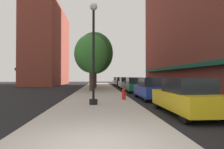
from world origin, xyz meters
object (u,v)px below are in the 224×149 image
Objects in this scene: car_green at (134,85)px; car_silver at (126,83)px; tree_near at (91,54)px; tree_mid at (95,56)px; car_blue at (151,89)px; lamppost at (93,51)px; parking_meter_near at (125,87)px; tree_far at (95,53)px; fire_hydrant at (124,94)px; car_white at (117,81)px; car_black at (121,82)px; car_yellow at (186,97)px.

car_green is 6.57m from car_silver.
tree_near is 0.81× the size of tree_mid.
lamppost is at bearing -144.13° from car_blue.
parking_meter_near is 0.17× the size of tree_far.
tree_far is 1.82× the size of car_green.
fire_hydrant is 9.25m from tree_near.
car_white reaches higher than fire_hydrant.
car_green and car_black have the same top height.
tree_mid reaches higher than car_blue.
tree_mid is 1.85× the size of car_black.
tree_far reaches higher than tree_near.
car_black is (4.50, 7.52, -4.23)m from tree_far.
lamppost is 7.47× the size of fire_hydrant.
parking_meter_near is 0.20× the size of tree_near.
car_green is 1.00× the size of car_black.
car_green is (4.53, -11.44, -4.56)m from tree_mid.
tree_far reaches higher than fire_hydrant.
tree_far reaches higher than car_blue.
tree_far reaches higher than car_white.
car_silver is at bearing 81.47° from parking_meter_near.
car_blue is at bearing 20.59° from fire_hydrant.
lamppost is at bearing -89.03° from tree_far.
tree_far is 1.82× the size of car_silver.
car_blue is at bearing -89.53° from car_silver.
car_silver is at bearing 51.12° from tree_near.
tree_mid reaches higher than tree_near.
parking_meter_near reaches higher than fire_hydrant.
car_silver is at bearing 81.13° from fire_hydrant.
fire_hydrant is at bearing -95.17° from car_white.
tree_near is 0.82× the size of tree_far.
tree_mid is at bearing 90.78° from lamppost.
car_green is at bearing -68.39° from tree_mid.
tree_mid is 24.51m from car_yellow.
car_silver is (0.00, 18.78, 0.00)m from car_yellow.
fire_hydrant is at bearing -98.40° from car_silver.
lamppost is 4.50× the size of parking_meter_near.
car_yellow is 1.00× the size of car_black.
car_yellow is 5.61m from car_blue.
car_silver is (4.50, 1.19, -4.23)m from tree_far.
tree_far is 6.29m from car_silver.
lamppost is at bearing -98.94° from car_white.
car_yellow is at bearing -89.44° from car_blue.
parking_meter_near is 0.30× the size of car_white.
car_white is (0.00, 11.98, 0.00)m from car_silver.
tree_mid is 1.85× the size of car_silver.
fire_hydrant is 0.18× the size of car_silver.
car_black is (1.95, 19.33, -0.14)m from parking_meter_near.
car_white is at bearing 90.83° from car_yellow.
car_blue reaches higher than parking_meter_near.
car_yellow is at bearing -65.53° from fire_hydrant.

